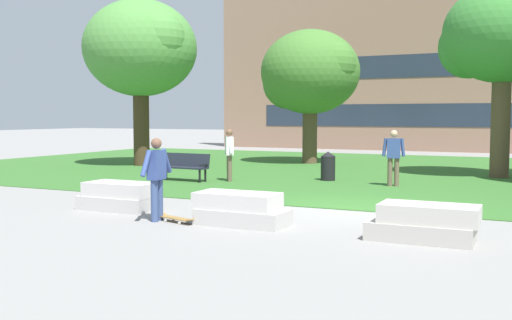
{
  "coord_description": "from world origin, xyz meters",
  "views": [
    {
      "loc": [
        3.98,
        -13.14,
        2.16
      ],
      "look_at": [
        -1.61,
        -1.4,
        1.2
      ],
      "focal_mm": 42.0,
      "sensor_mm": 36.0,
      "label": 1
    }
  ],
  "objects_px": {
    "person_bystander_near_lawn": "(394,155)",
    "person_skateboarder": "(157,174)",
    "concrete_block_left": "(240,209)",
    "skateboard": "(176,218)",
    "concrete_block_right": "(424,223)",
    "park_bench_near_right": "(184,165)",
    "person_bystander_far_lawn": "(229,152)",
    "concrete_block_center": "(120,197)",
    "trash_bin": "(328,166)"
  },
  "relations": [
    {
      "from": "trash_bin",
      "to": "person_bystander_near_lawn",
      "type": "distance_m",
      "value": 2.49
    },
    {
      "from": "person_skateboarder",
      "to": "skateboard",
      "type": "xyz_separation_m",
      "value": [
        0.45,
        0.03,
        -0.88
      ]
    },
    {
      "from": "concrete_block_center",
      "to": "skateboard",
      "type": "distance_m",
      "value": 2.25
    },
    {
      "from": "person_bystander_far_lawn",
      "to": "park_bench_near_right",
      "type": "bearing_deg",
      "value": -161.43
    },
    {
      "from": "person_skateboarder",
      "to": "park_bench_near_right",
      "type": "distance_m",
      "value": 7.55
    },
    {
      "from": "skateboard",
      "to": "person_bystander_near_lawn",
      "type": "bearing_deg",
      "value": 71.94
    },
    {
      "from": "person_skateboarder",
      "to": "trash_bin",
      "type": "distance_m",
      "value": 8.81
    },
    {
      "from": "skateboard",
      "to": "person_bystander_near_lawn",
      "type": "height_order",
      "value": "person_bystander_near_lawn"
    },
    {
      "from": "concrete_block_right",
      "to": "park_bench_near_right",
      "type": "xyz_separation_m",
      "value": [
        -8.85,
        6.29,
        0.23
      ]
    },
    {
      "from": "park_bench_near_right",
      "to": "person_bystander_near_lawn",
      "type": "distance_m",
      "value": 6.76
    },
    {
      "from": "trash_bin",
      "to": "person_bystander_far_lawn",
      "type": "height_order",
      "value": "person_bystander_far_lawn"
    },
    {
      "from": "person_skateboarder",
      "to": "trash_bin",
      "type": "relative_size",
      "value": 1.78
    },
    {
      "from": "concrete_block_left",
      "to": "person_bystander_far_lawn",
      "type": "bearing_deg",
      "value": 119.58
    },
    {
      "from": "concrete_block_center",
      "to": "park_bench_near_right",
      "type": "relative_size",
      "value": 0.98
    },
    {
      "from": "person_skateboarder",
      "to": "concrete_block_left",
      "type": "bearing_deg",
      "value": 11.83
    },
    {
      "from": "trash_bin",
      "to": "person_bystander_near_lawn",
      "type": "height_order",
      "value": "person_bystander_near_lawn"
    },
    {
      "from": "concrete_block_left",
      "to": "skateboard",
      "type": "xyz_separation_m",
      "value": [
        -1.29,
        -0.34,
        -0.22
      ]
    },
    {
      "from": "trash_bin",
      "to": "skateboard",
      "type": "bearing_deg",
      "value": -91.86
    },
    {
      "from": "concrete_block_center",
      "to": "person_bystander_far_lawn",
      "type": "bearing_deg",
      "value": 94.34
    },
    {
      "from": "concrete_block_left",
      "to": "skateboard",
      "type": "relative_size",
      "value": 1.79
    },
    {
      "from": "person_bystander_near_lawn",
      "to": "person_bystander_far_lawn",
      "type": "xyz_separation_m",
      "value": [
        -5.17,
        -0.91,
        0.0
      ]
    },
    {
      "from": "person_skateboarder",
      "to": "park_bench_near_right",
      "type": "relative_size",
      "value": 0.93
    },
    {
      "from": "concrete_block_center",
      "to": "concrete_block_right",
      "type": "distance_m",
      "value": 6.96
    },
    {
      "from": "concrete_block_right",
      "to": "trash_bin",
      "type": "height_order",
      "value": "trash_bin"
    },
    {
      "from": "skateboard",
      "to": "person_bystander_far_lawn",
      "type": "distance_m",
      "value": 7.61
    },
    {
      "from": "concrete_block_center",
      "to": "concrete_block_left",
      "type": "distance_m",
      "value": 3.4
    },
    {
      "from": "concrete_block_right",
      "to": "skateboard",
      "type": "distance_m",
      "value": 4.88
    },
    {
      "from": "concrete_block_center",
      "to": "person_bystander_far_lawn",
      "type": "xyz_separation_m",
      "value": [
        -0.48,
        6.28,
        0.68
      ]
    },
    {
      "from": "person_bystander_far_lawn",
      "to": "concrete_block_left",
      "type": "bearing_deg",
      "value": -60.42
    },
    {
      "from": "skateboard",
      "to": "park_bench_near_right",
      "type": "relative_size",
      "value": 0.56
    },
    {
      "from": "skateboard",
      "to": "person_bystander_near_lawn",
      "type": "relative_size",
      "value": 0.6
    },
    {
      "from": "concrete_block_right",
      "to": "trash_bin",
      "type": "distance_m",
      "value": 9.58
    },
    {
      "from": "concrete_block_center",
      "to": "person_bystander_near_lawn",
      "type": "distance_m",
      "value": 8.61
    },
    {
      "from": "park_bench_near_right",
      "to": "person_bystander_far_lawn",
      "type": "distance_m",
      "value": 1.58
    },
    {
      "from": "concrete_block_center",
      "to": "person_bystander_far_lawn",
      "type": "relative_size",
      "value": 1.06
    },
    {
      "from": "skateboard",
      "to": "person_bystander_near_lawn",
      "type": "xyz_separation_m",
      "value": [
        2.61,
        8.02,
        0.9
      ]
    },
    {
      "from": "concrete_block_right",
      "to": "person_skateboarder",
      "type": "distance_m",
      "value": 5.37
    },
    {
      "from": "skateboard",
      "to": "trash_bin",
      "type": "xyz_separation_m",
      "value": [
        0.28,
        8.74,
        0.42
      ]
    },
    {
      "from": "person_bystander_near_lawn",
      "to": "person_bystander_far_lawn",
      "type": "bearing_deg",
      "value": -170.04
    },
    {
      "from": "trash_bin",
      "to": "person_bystander_far_lawn",
      "type": "bearing_deg",
      "value": -150.09
    },
    {
      "from": "concrete_block_right",
      "to": "park_bench_near_right",
      "type": "relative_size",
      "value": 1.02
    },
    {
      "from": "concrete_block_center",
      "to": "park_bench_near_right",
      "type": "bearing_deg",
      "value": 108.22
    },
    {
      "from": "person_bystander_near_lawn",
      "to": "skateboard",
      "type": "bearing_deg",
      "value": -108.06
    },
    {
      "from": "concrete_block_left",
      "to": "park_bench_near_right",
      "type": "distance_m",
      "value": 8.22
    },
    {
      "from": "person_bystander_near_lawn",
      "to": "person_bystander_far_lawn",
      "type": "relative_size",
      "value": 1.0
    },
    {
      "from": "concrete_block_left",
      "to": "skateboard",
      "type": "bearing_deg",
      "value": -165.32
    },
    {
      "from": "concrete_block_right",
      "to": "concrete_block_left",
      "type": "bearing_deg",
      "value": 179.95
    },
    {
      "from": "park_bench_near_right",
      "to": "trash_bin",
      "type": "xyz_separation_m",
      "value": [
        4.27,
        2.12,
        -0.04
      ]
    },
    {
      "from": "person_bystander_near_lawn",
      "to": "person_skateboarder",
      "type": "bearing_deg",
      "value": -110.85
    },
    {
      "from": "person_skateboarder",
      "to": "trash_bin",
      "type": "xyz_separation_m",
      "value": [
        0.73,
        8.77,
        -0.46
      ]
    }
  ]
}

